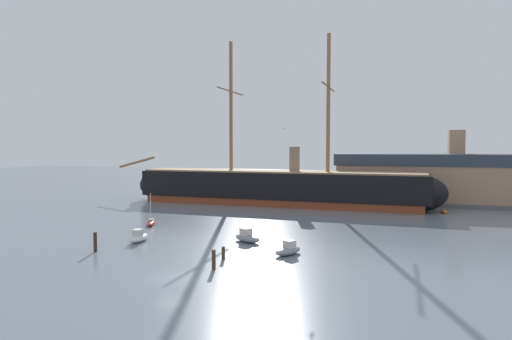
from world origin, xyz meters
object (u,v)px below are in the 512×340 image
object	(u,v)px
mooring_piling_left_pair	(223,253)
mooring_piling_right_pair	(95,242)
motorboat_foreground_left	(139,237)
motorboat_near_centre	(247,237)
dinghy_far_right	(444,211)
seagull_in_flight	(284,128)
tall_ship	(278,187)
mooring_piling_nearest	(214,260)
sailboat_mid_left	(151,223)
motorboat_foreground_right	(288,250)
dockside_warehouse_right	(461,179)

from	to	relation	value
mooring_piling_left_pair	mooring_piling_right_pair	world-z (taller)	mooring_piling_right_pair
motorboat_foreground_left	motorboat_near_centre	world-z (taller)	motorboat_near_centre
dinghy_far_right	seagull_in_flight	bearing A→B (deg)	-128.05
tall_ship	motorboat_foreground_left	size ratio (longest dim) A/B	18.04
motorboat_near_centre	mooring_piling_nearest	size ratio (longest dim) A/B	2.28
motorboat_near_centre	sailboat_mid_left	world-z (taller)	sailboat_mid_left
motorboat_foreground_left	motorboat_near_centre	distance (m)	14.40
motorboat_foreground_right	seagull_in_flight	distance (m)	17.38
motorboat_foreground_right	dockside_warehouse_right	world-z (taller)	dockside_warehouse_right
motorboat_near_centre	mooring_piling_nearest	world-z (taller)	mooring_piling_nearest
mooring_piling_left_pair	dinghy_far_right	bearing A→B (deg)	57.59
motorboat_foreground_left	mooring_piling_nearest	xyz separation A→B (m)	(14.51, -9.24, 0.41)
mooring_piling_left_pair	sailboat_mid_left	bearing A→B (deg)	138.82
seagull_in_flight	mooring_piling_right_pair	bearing A→B (deg)	-143.97
dinghy_far_right	mooring_piling_nearest	world-z (taller)	mooring_piling_nearest
dinghy_far_right	tall_ship	bearing A→B (deg)	176.29
sailboat_mid_left	motorboat_near_centre	bearing A→B (deg)	-21.16
mooring_piling_left_pair	seagull_in_flight	distance (m)	19.97
motorboat_foreground_left	seagull_in_flight	bearing A→B (deg)	24.16
mooring_piling_right_pair	mooring_piling_nearest	bearing A→B (deg)	-9.79
tall_ship	sailboat_mid_left	size ratio (longest dim) A/B	14.38
mooring_piling_right_pair	mooring_piling_left_pair	bearing A→B (deg)	4.12
motorboat_foreground_right	mooring_piling_left_pair	world-z (taller)	motorboat_foreground_right
motorboat_foreground_left	dockside_warehouse_right	world-z (taller)	dockside_warehouse_right
tall_ship	mooring_piling_left_pair	bearing A→B (deg)	-83.58
seagull_in_flight	motorboat_foreground_right	bearing A→B (deg)	-73.93
mooring_piling_left_pair	mooring_piling_right_pair	xyz separation A→B (m)	(-15.97, -1.15, 0.47)
sailboat_mid_left	mooring_piling_right_pair	distance (m)	17.79
dinghy_far_right	mooring_piling_right_pair	bearing A→B (deg)	-134.17
motorboat_near_centre	seagull_in_flight	xyz separation A→B (m)	(4.05, 4.06, 14.48)
sailboat_mid_left	seagull_in_flight	xyz separation A→B (m)	(22.62, -3.13, 14.67)
tall_ship	motorboat_foreground_left	world-z (taller)	tall_ship
motorboat_foreground_right	sailboat_mid_left	world-z (taller)	sailboat_mid_left
mooring_piling_right_pair	tall_ship	bearing A→B (deg)	77.21
dinghy_far_right	mooring_piling_nearest	size ratio (longest dim) A/B	1.27
sailboat_mid_left	seagull_in_flight	bearing A→B (deg)	-7.87
motorboat_foreground_left	mooring_piling_nearest	size ratio (longest dim) A/B	2.05
motorboat_near_centre	motorboat_foreground_left	bearing A→B (deg)	-164.01
mooring_piling_left_pair	tall_ship	bearing A→B (deg)	96.42
sailboat_mid_left	dinghy_far_right	distance (m)	54.34
sailboat_mid_left	motorboat_foreground_left	bearing A→B (deg)	-67.05
motorboat_near_centre	dockside_warehouse_right	distance (m)	60.97
dinghy_far_right	motorboat_foreground_left	bearing A→B (deg)	-137.25
mooring_piling_nearest	dockside_warehouse_right	bearing A→B (deg)	62.97
mooring_piling_right_pair	dockside_warehouse_right	world-z (taller)	dockside_warehouse_right
dinghy_far_right	mooring_piling_left_pair	distance (m)	52.25
tall_ship	dinghy_far_right	world-z (taller)	tall_ship
dinghy_far_right	mooring_piling_left_pair	xyz separation A→B (m)	(-28.00, -44.11, 0.41)
seagull_in_flight	sailboat_mid_left	bearing A→B (deg)	172.13
motorboat_near_centre	dinghy_far_right	world-z (taller)	motorboat_near_centre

